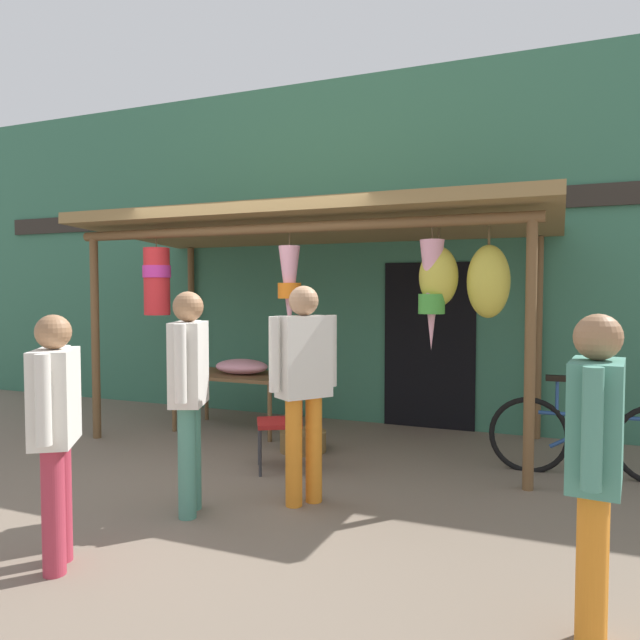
{
  "coord_description": "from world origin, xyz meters",
  "views": [
    {
      "loc": [
        2.79,
        -4.8,
        1.66
      ],
      "look_at": [
        0.27,
        1.38,
        1.33
      ],
      "focal_mm": 33.02,
      "sensor_mm": 36.0,
      "label": 1
    }
  ],
  "objects_px": {
    "flower_heap_on_table": "(242,367)",
    "shopper_by_bananas": "(55,421)",
    "customer_foreground": "(595,455)",
    "display_table": "(235,379)",
    "wicker_basket_by_table": "(303,441)",
    "parked_bicycle": "(590,438)",
    "passerby_at_right": "(304,375)",
    "vendor_in_orange": "(189,383)",
    "folding_chair": "(287,416)"
  },
  "relations": [
    {
      "from": "wicker_basket_by_table",
      "to": "shopper_by_bananas",
      "type": "distance_m",
      "value": 3.02
    },
    {
      "from": "shopper_by_bananas",
      "to": "customer_foreground",
      "type": "bearing_deg",
      "value": 6.19
    },
    {
      "from": "passerby_at_right",
      "to": "vendor_in_orange",
      "type": "bearing_deg",
      "value": -144.48
    },
    {
      "from": "customer_foreground",
      "to": "display_table",
      "type": "bearing_deg",
      "value": 139.87
    },
    {
      "from": "display_table",
      "to": "folding_chair",
      "type": "relative_size",
      "value": 1.62
    },
    {
      "from": "parked_bicycle",
      "to": "passerby_at_right",
      "type": "xyz_separation_m",
      "value": [
        -2.09,
        -1.57,
        0.66
      ]
    },
    {
      "from": "flower_heap_on_table",
      "to": "wicker_basket_by_table",
      "type": "relative_size",
      "value": 1.37
    },
    {
      "from": "folding_chair",
      "to": "vendor_in_orange",
      "type": "distance_m",
      "value": 1.35
    },
    {
      "from": "customer_foreground",
      "to": "passerby_at_right",
      "type": "height_order",
      "value": "passerby_at_right"
    },
    {
      "from": "folding_chair",
      "to": "passerby_at_right",
      "type": "bearing_deg",
      "value": -56.38
    },
    {
      "from": "wicker_basket_by_table",
      "to": "display_table",
      "type": "bearing_deg",
      "value": 153.73
    },
    {
      "from": "passerby_at_right",
      "to": "flower_heap_on_table",
      "type": "bearing_deg",
      "value": 130.51
    },
    {
      "from": "display_table",
      "to": "folding_chair",
      "type": "xyz_separation_m",
      "value": [
        1.25,
        -1.18,
        -0.11
      ]
    },
    {
      "from": "flower_heap_on_table",
      "to": "shopper_by_bananas",
      "type": "relative_size",
      "value": 0.43
    },
    {
      "from": "flower_heap_on_table",
      "to": "customer_foreground",
      "type": "relative_size",
      "value": 0.42
    },
    {
      "from": "wicker_basket_by_table",
      "to": "parked_bicycle",
      "type": "relative_size",
      "value": 0.27
    },
    {
      "from": "folding_chair",
      "to": "customer_foreground",
      "type": "bearing_deg",
      "value": -38.29
    },
    {
      "from": "wicker_basket_by_table",
      "to": "customer_foreground",
      "type": "xyz_separation_m",
      "value": [
        2.6,
        -2.58,
        0.81
      ]
    },
    {
      "from": "shopper_by_bananas",
      "to": "passerby_at_right",
      "type": "height_order",
      "value": "passerby_at_right"
    },
    {
      "from": "display_table",
      "to": "flower_heap_on_table",
      "type": "height_order",
      "value": "flower_heap_on_table"
    },
    {
      "from": "flower_heap_on_table",
      "to": "customer_foreground",
      "type": "bearing_deg",
      "value": -40.84
    },
    {
      "from": "folding_chair",
      "to": "parked_bicycle",
      "type": "height_order",
      "value": "parked_bicycle"
    },
    {
      "from": "folding_chair",
      "to": "flower_heap_on_table",
      "type": "bearing_deg",
      "value": 134.26
    },
    {
      "from": "folding_chair",
      "to": "parked_bicycle",
      "type": "distance_m",
      "value": 2.72
    },
    {
      "from": "wicker_basket_by_table",
      "to": "parked_bicycle",
      "type": "distance_m",
      "value": 2.73
    },
    {
      "from": "flower_heap_on_table",
      "to": "passerby_at_right",
      "type": "xyz_separation_m",
      "value": [
        1.64,
        -1.92,
        0.24
      ]
    },
    {
      "from": "vendor_in_orange",
      "to": "display_table",
      "type": "bearing_deg",
      "value": 113.09
    },
    {
      "from": "flower_heap_on_table",
      "to": "passerby_at_right",
      "type": "relative_size",
      "value": 0.39
    },
    {
      "from": "vendor_in_orange",
      "to": "passerby_at_right",
      "type": "bearing_deg",
      "value": 35.52
    },
    {
      "from": "folding_chair",
      "to": "vendor_in_orange",
      "type": "relative_size",
      "value": 0.51
    },
    {
      "from": "wicker_basket_by_table",
      "to": "passerby_at_right",
      "type": "height_order",
      "value": "passerby_at_right"
    },
    {
      "from": "vendor_in_orange",
      "to": "passerby_at_right",
      "type": "height_order",
      "value": "passerby_at_right"
    },
    {
      "from": "customer_foreground",
      "to": "flower_heap_on_table",
      "type": "bearing_deg",
      "value": 139.16
    },
    {
      "from": "folding_chair",
      "to": "shopper_by_bananas",
      "type": "bearing_deg",
      "value": -100.96
    },
    {
      "from": "wicker_basket_by_table",
      "to": "customer_foreground",
      "type": "height_order",
      "value": "customer_foreground"
    },
    {
      "from": "parked_bicycle",
      "to": "customer_foreground",
      "type": "bearing_deg",
      "value": -92.27
    },
    {
      "from": "parked_bicycle",
      "to": "vendor_in_orange",
      "type": "xyz_separation_m",
      "value": [
        -2.8,
        -2.08,
        0.63
      ]
    },
    {
      "from": "vendor_in_orange",
      "to": "customer_foreground",
      "type": "distance_m",
      "value": 2.78
    },
    {
      "from": "folding_chair",
      "to": "vendor_in_orange",
      "type": "bearing_deg",
      "value": -99.49
    },
    {
      "from": "display_table",
      "to": "shopper_by_bananas",
      "type": "xyz_separation_m",
      "value": [
        0.81,
        -3.46,
        0.27
      ]
    },
    {
      "from": "flower_heap_on_table",
      "to": "parked_bicycle",
      "type": "distance_m",
      "value": 3.77
    },
    {
      "from": "parked_bicycle",
      "to": "passerby_at_right",
      "type": "distance_m",
      "value": 2.7
    },
    {
      "from": "folding_chair",
      "to": "shopper_by_bananas",
      "type": "xyz_separation_m",
      "value": [
        -0.44,
        -2.27,
        0.38
      ]
    },
    {
      "from": "vendor_in_orange",
      "to": "flower_heap_on_table",
      "type": "bearing_deg",
      "value": 111.13
    },
    {
      "from": "customer_foreground",
      "to": "folding_chair",
      "type": "bearing_deg",
      "value": 141.71
    },
    {
      "from": "flower_heap_on_table",
      "to": "passerby_at_right",
      "type": "distance_m",
      "value": 2.54
    },
    {
      "from": "passerby_at_right",
      "to": "parked_bicycle",
      "type": "bearing_deg",
      "value": 36.91
    },
    {
      "from": "vendor_in_orange",
      "to": "shopper_by_bananas",
      "type": "distance_m",
      "value": 1.05
    },
    {
      "from": "display_table",
      "to": "vendor_in_orange",
      "type": "distance_m",
      "value": 2.67
    },
    {
      "from": "display_table",
      "to": "passerby_at_right",
      "type": "bearing_deg",
      "value": -47.92
    }
  ]
}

